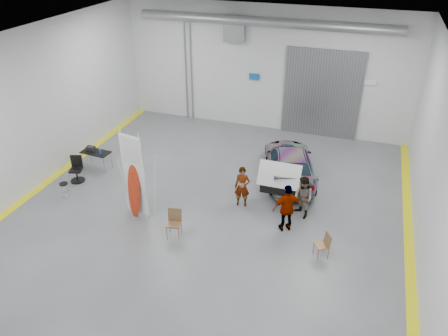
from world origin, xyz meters
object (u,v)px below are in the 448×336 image
(folding_chair_far, at_px, (321,249))
(shop_stool, at_px, (65,191))
(person_a, at_px, (242,187))
(sedan_car, at_px, (290,163))
(work_table, at_px, (94,151))
(surfboard_display, at_px, (135,183))
(folding_chair_near, at_px, (174,228))
(person_c, at_px, (287,208))
(office_chair, at_px, (77,170))
(person_b, at_px, (303,197))

(folding_chair_far, distance_m, shop_stool, 9.63)
(person_a, bearing_deg, shop_stool, -173.12)
(sedan_car, height_order, work_table, sedan_car)
(person_a, bearing_deg, surfboard_display, -158.57)
(sedan_car, distance_m, shop_stool, 8.82)
(surfboard_display, distance_m, folding_chair_near, 2.09)
(shop_stool, bearing_deg, folding_chair_far, -1.51)
(person_c, height_order, work_table, person_c)
(person_a, distance_m, office_chair, 6.79)
(person_a, height_order, folding_chair_far, person_a)
(sedan_car, relative_size, surfboard_display, 1.36)
(folding_chair_far, distance_m, work_table, 10.19)
(shop_stool, bearing_deg, person_b, 11.02)
(sedan_car, bearing_deg, office_chair, 4.28)
(surfboard_display, relative_size, shop_stool, 5.26)
(shop_stool, relative_size, work_table, 0.50)
(office_chair, bearing_deg, person_c, -21.38)
(surfboard_display, xyz_separation_m, office_chair, (-3.48, 1.38, -0.89))
(sedan_car, relative_size, work_table, 3.59)
(person_b, xyz_separation_m, work_table, (-8.89, 0.70, -0.02))
(folding_chair_near, height_order, work_table, work_table)
(sedan_car, distance_m, surfboard_display, 6.35)
(person_a, height_order, shop_stool, person_a)
(sedan_car, relative_size, person_c, 2.59)
(surfboard_display, bearing_deg, person_b, 31.06)
(folding_chair_far, bearing_deg, person_c, -158.06)
(person_b, xyz_separation_m, folding_chair_far, (0.94, -1.95, -0.52))
(person_b, distance_m, folding_chair_far, 2.22)
(folding_chair_near, bearing_deg, shop_stool, 160.08)
(sedan_car, distance_m, work_table, 8.13)
(person_c, distance_m, folding_chair_near, 3.81)
(surfboard_display, height_order, office_chair, surfboard_display)
(person_a, distance_m, work_table, 6.71)
(surfboard_display, height_order, folding_chair_near, surfboard_display)
(person_c, bearing_deg, folding_chair_far, 112.02)
(sedan_car, bearing_deg, person_a, 47.90)
(person_b, height_order, folding_chair_far, person_b)
(folding_chair_far, height_order, shop_stool, folding_chair_far)
(person_b, bearing_deg, person_a, -136.09)
(sedan_car, bearing_deg, person_b, 94.43)
(shop_stool, height_order, office_chair, office_chair)
(person_a, distance_m, person_b, 2.21)
(folding_chair_near, xyz_separation_m, office_chair, (-5.17, 2.03, 0.16))
(person_a, bearing_deg, person_b, -7.77)
(person_b, height_order, office_chair, person_b)
(folding_chair_near, bearing_deg, sedan_car, 50.02)
(sedan_car, bearing_deg, folding_chair_far, 96.62)
(folding_chair_near, bearing_deg, person_c, 13.34)
(person_c, height_order, surfboard_display, surfboard_display)
(work_table, bearing_deg, surfboard_display, -36.88)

